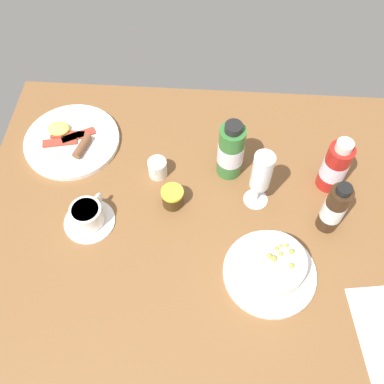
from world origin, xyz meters
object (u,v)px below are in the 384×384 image
coffee_cup (88,216)px  wine_glass (261,174)px  jam_jar (173,197)px  creamer_jug (157,168)px  sauce_bottle_green (231,151)px  sauce_bottle_red (335,166)px  porridge_bowl (272,267)px  sauce_bottle_brown (334,209)px  breakfast_plate (71,140)px

coffee_cup → wine_glass: (39.67, 8.83, 8.33)cm
coffee_cup → jam_jar: 20.44cm
creamer_jug → jam_jar: size_ratio=1.06×
wine_glass → sauce_bottle_green: 11.34cm
creamer_jug → sauce_bottle_red: size_ratio=0.36×
porridge_bowl → jam_jar: 28.75cm
coffee_cup → sauce_bottle_brown: bearing=3.0°
jam_jar → sauce_bottle_brown: size_ratio=0.34×
wine_glass → sauce_bottle_green: sauce_bottle_green is taller
porridge_bowl → coffee_cup: (-42.49, 10.58, -1.04)cm
coffee_cup → creamer_jug: size_ratio=2.14×
coffee_cup → breakfast_plate: 25.68cm
porridge_bowl → creamer_jug: 37.65cm
sauce_bottle_brown → breakfast_plate: size_ratio=0.63×
sauce_bottle_brown → breakfast_plate: 69.40cm
porridge_bowl → creamer_jug: (-27.71, 25.46, -1.18)cm
sauce_bottle_brown → sauce_bottle_green: sauce_bottle_green is taller
jam_jar → sauce_bottle_red: bearing=12.4°
wine_glass → sauce_bottle_brown: size_ratio=1.08×
sauce_bottle_green → breakfast_plate: bearing=171.4°
jam_jar → sauce_bottle_red: (38.52, 8.44, 4.60)cm
sauce_bottle_red → porridge_bowl: bearing=-121.1°
sauce_bottle_red → breakfast_plate: 68.31cm
porridge_bowl → jam_jar: porridge_bowl is taller
porridge_bowl → breakfast_plate: bearing=146.6°
creamer_jug → sauce_bottle_red: (43.11, 0.03, 4.65)cm
coffee_cup → breakfast_plate: bearing=111.9°
porridge_bowl → breakfast_plate: (-52.03, 34.36, -2.86)cm
sauce_bottle_brown → sauce_bottle_red: 12.04cm
wine_glass → sauce_bottle_brown: (16.68, -5.85, -3.70)cm
coffee_cup → sauce_bottle_red: bearing=14.4°
wine_glass → sauce_bottle_brown: bearing=-19.3°
sauce_bottle_green → sauce_bottle_red: 25.20cm
sauce_bottle_red → breakfast_plate: sauce_bottle_red is taller
creamer_jug → sauce_bottle_brown: size_ratio=0.36×
coffee_cup → sauce_bottle_green: bearing=27.8°
sauce_bottle_brown → sauce_bottle_red: size_ratio=1.00×
creamer_jug → sauce_bottle_green: sauce_bottle_green is taller
jam_jar → sauce_bottle_red: 39.70cm
breakfast_plate → creamer_jug: bearing=-20.1°
porridge_bowl → sauce_bottle_brown: (13.86, 13.56, 3.60)cm
breakfast_plate → wine_glass: bearing=-16.9°
porridge_bowl → sauce_bottle_red: (15.41, 25.50, 3.47)cm
sauce_bottle_green → sauce_bottle_red: (25.07, -2.43, -0.75)cm
sauce_bottle_green → breakfast_plate: (-42.37, 6.43, -7.08)cm
creamer_jug → sauce_bottle_green: (18.04, 2.46, 5.40)cm
creamer_jug → breakfast_plate: 25.96cm
creamer_jug → wine_glass: wine_glass is taller
jam_jar → coffee_cup: bearing=-161.5°
wine_glass → jam_jar: 22.09cm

